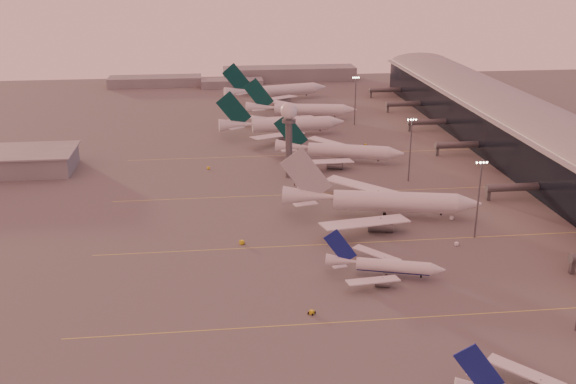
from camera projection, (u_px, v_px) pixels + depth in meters
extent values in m
plane|color=#4F4D4C|center=(329.00, 346.00, 149.91)|extent=(700.00, 700.00, 0.00)
cube|color=#E1D74F|center=(445.00, 316.00, 162.53)|extent=(180.00, 0.25, 0.02)
cube|color=#E1D74F|center=(395.00, 241.00, 204.63)|extent=(180.00, 0.25, 0.02)
cube|color=#E1D74F|center=(363.00, 192.00, 246.73)|extent=(180.00, 0.25, 0.02)
cube|color=#E1D74F|center=(338.00, 154.00, 293.50)|extent=(180.00, 0.25, 0.02)
cube|color=black|center=(555.00, 154.00, 261.55)|extent=(36.00, 360.00, 18.00)
cylinder|color=slate|center=(558.00, 131.00, 258.53)|extent=(10.08, 360.00, 10.08)
cube|color=slate|center=(558.00, 131.00, 258.46)|extent=(40.00, 362.00, 0.80)
cube|color=#52555A|center=(572.00, 266.00, 183.21)|extent=(1.20, 1.20, 4.40)
cylinder|color=#52555A|center=(516.00, 187.00, 237.78)|extent=(22.00, 2.80, 2.80)
cube|color=#52555A|center=(488.00, 194.00, 237.46)|extent=(1.20, 1.20, 4.40)
cylinder|color=#52555A|center=(460.00, 145.00, 290.17)|extent=(22.00, 2.80, 2.80)
cube|color=#52555A|center=(437.00, 151.00, 289.85)|extent=(1.20, 1.20, 4.40)
cylinder|color=#52555A|center=(430.00, 122.00, 329.46)|extent=(22.00, 2.80, 2.80)
cube|color=#52555A|center=(409.00, 127.00, 329.15)|extent=(1.20, 1.20, 4.40)
cylinder|color=#52555A|center=(406.00, 104.00, 368.75)|extent=(22.00, 2.80, 2.80)
cube|color=#52555A|center=(388.00, 108.00, 368.44)|extent=(1.20, 1.20, 4.40)
cylinder|color=#52555A|center=(387.00, 90.00, 406.17)|extent=(22.00, 2.80, 2.80)
cube|color=#52555A|center=(371.00, 94.00, 405.86)|extent=(1.20, 1.20, 4.40)
cylinder|color=#52555A|center=(289.00, 150.00, 259.02)|extent=(2.60, 2.60, 22.00)
cylinder|color=#52555A|center=(289.00, 121.00, 255.16)|extent=(5.20, 5.20, 1.20)
sphere|color=silver|center=(289.00, 111.00, 253.84)|extent=(6.40, 6.40, 6.40)
cylinder|color=#52555A|center=(289.00, 101.00, 252.60)|extent=(0.16, 0.16, 2.00)
cylinder|color=#52555A|center=(478.00, 199.00, 203.15)|extent=(0.56, 0.56, 25.00)
cube|color=#52555A|center=(482.00, 161.00, 199.12)|extent=(3.60, 0.25, 0.25)
sphere|color=#FFEABF|center=(477.00, 163.00, 199.09)|extent=(0.56, 0.56, 0.56)
sphere|color=#FFEABF|center=(480.00, 163.00, 199.20)|extent=(0.56, 0.56, 0.56)
sphere|color=#FFEABF|center=(484.00, 162.00, 199.31)|extent=(0.56, 0.56, 0.56)
sphere|color=#FFEABF|center=(487.00, 162.00, 199.42)|extent=(0.56, 0.56, 0.56)
cylinder|color=#52555A|center=(410.00, 150.00, 254.06)|extent=(0.56, 0.56, 25.00)
cube|color=#52555A|center=(412.00, 119.00, 250.03)|extent=(3.60, 0.25, 0.25)
sphere|color=#FFEABF|center=(408.00, 120.00, 250.00)|extent=(0.56, 0.56, 0.56)
sphere|color=#FFEABF|center=(411.00, 120.00, 250.11)|extent=(0.56, 0.56, 0.56)
sphere|color=#FFEABF|center=(413.00, 120.00, 250.22)|extent=(0.56, 0.56, 0.56)
sphere|color=#FFEABF|center=(416.00, 120.00, 250.33)|extent=(0.56, 0.56, 0.56)
cylinder|color=#52555A|center=(355.00, 101.00, 338.04)|extent=(0.56, 0.56, 25.00)
cube|color=#52555A|center=(356.00, 77.00, 334.01)|extent=(3.60, 0.25, 0.25)
sphere|color=#FFEABF|center=(353.00, 78.00, 333.98)|extent=(0.56, 0.56, 0.56)
sphere|color=#FFEABF|center=(355.00, 78.00, 334.09)|extent=(0.56, 0.56, 0.56)
sphere|color=#FFEABF|center=(357.00, 78.00, 334.20)|extent=(0.56, 0.56, 0.56)
sphere|color=#FFEABF|center=(359.00, 78.00, 334.30)|extent=(0.56, 0.56, 0.56)
cube|color=slate|center=(155.00, 81.00, 441.74)|extent=(60.00, 18.00, 6.00)
cube|color=slate|center=(289.00, 74.00, 460.39)|extent=(90.00, 20.00, 9.00)
cube|color=slate|center=(232.00, 83.00, 437.99)|extent=(40.00, 15.00, 5.00)
cube|color=silver|center=(525.00, 375.00, 135.97)|extent=(13.53, 13.49, 1.15)
cube|color=navy|center=(479.00, 371.00, 127.49)|extent=(9.69, 3.23, 10.88)
cube|color=silver|center=(477.00, 378.00, 132.75)|extent=(4.10, 3.96, 0.24)
cylinder|color=silver|center=(393.00, 268.00, 181.15)|extent=(19.91, 8.97, 3.37)
cylinder|color=navy|center=(393.00, 270.00, 181.41)|extent=(19.26, 7.95, 2.42)
cone|color=silver|center=(438.00, 271.00, 179.17)|extent=(4.64, 4.33, 3.37)
cone|color=silver|center=(341.00, 262.00, 183.36)|extent=(8.92, 5.63, 3.37)
cube|color=silver|center=(373.00, 282.00, 174.48)|extent=(14.68, 6.01, 1.06)
cylinder|color=slate|center=(382.00, 285.00, 176.41)|extent=(4.30, 3.21, 2.19)
cube|color=slate|center=(383.00, 281.00, 176.09)|extent=(0.32, 0.29, 1.35)
cube|color=silver|center=(377.00, 255.00, 189.84)|extent=(12.48, 12.45, 1.06)
cylinder|color=slate|center=(385.00, 264.00, 188.14)|extent=(4.30, 3.21, 2.19)
cube|color=slate|center=(385.00, 261.00, 187.82)|extent=(0.32, 0.29, 1.35)
cube|color=navy|center=(340.00, 248.00, 182.03)|extent=(8.93, 2.98, 10.04)
cube|color=silver|center=(340.00, 268.00, 179.78)|extent=(4.01, 2.02, 0.22)
cube|color=silver|center=(343.00, 256.00, 186.88)|extent=(3.78, 3.66, 0.22)
cylinder|color=black|center=(421.00, 278.00, 180.67)|extent=(0.44, 0.44, 0.89)
cylinder|color=black|center=(387.00, 272.00, 183.98)|extent=(1.06, 0.71, 0.97)
cylinder|color=black|center=(386.00, 278.00, 180.37)|extent=(1.06, 0.71, 0.97)
cylinder|color=silver|center=(395.00, 205.00, 221.56)|extent=(40.63, 14.64, 6.28)
cylinder|color=silver|center=(394.00, 209.00, 222.03)|extent=(39.47, 12.75, 4.52)
cone|color=silver|center=(469.00, 207.00, 219.37)|extent=(8.93, 7.79, 6.28)
cone|color=silver|center=(308.00, 200.00, 223.90)|extent=(17.81, 9.71, 6.28)
cube|color=silver|center=(365.00, 226.00, 207.15)|extent=(29.59, 14.29, 1.87)
cylinder|color=slate|center=(380.00, 230.00, 211.27)|extent=(8.47, 5.64, 4.08)
cube|color=slate|center=(380.00, 225.00, 210.78)|extent=(0.35, 0.31, 2.51)
cube|color=silver|center=(364.00, 190.00, 238.50)|extent=(26.36, 23.74, 1.87)
cylinder|color=slate|center=(378.00, 201.00, 235.21)|extent=(8.47, 5.64, 4.08)
cube|color=slate|center=(378.00, 197.00, 234.72)|extent=(0.35, 0.31, 2.51)
cube|color=#9FA2A6|center=(306.00, 179.00, 221.49)|extent=(17.10, 4.03, 18.64)
cube|color=silver|center=(305.00, 208.00, 216.59)|extent=(8.25, 4.69, 0.25)
cube|color=silver|center=(309.00, 191.00, 231.18)|extent=(7.92, 7.11, 0.25)
cylinder|color=black|center=(441.00, 217.00, 221.46)|extent=(0.51, 0.51, 1.01)
cylinder|color=black|center=(384.00, 213.00, 225.22)|extent=(1.20, 0.73, 1.11)
cylinder|color=black|center=(384.00, 218.00, 221.04)|extent=(1.20, 0.73, 1.11)
cylinder|color=silver|center=(348.00, 153.00, 280.34)|extent=(33.32, 15.00, 5.36)
cylinder|color=silver|center=(348.00, 156.00, 280.74)|extent=(32.23, 13.37, 3.86)
cone|color=silver|center=(396.00, 156.00, 276.88)|extent=(7.73, 7.03, 5.36)
cone|color=silver|center=(292.00, 149.00, 284.23)|extent=(14.90, 9.26, 5.36)
cube|color=silver|center=(324.00, 164.00, 269.15)|extent=(24.74, 9.97, 1.59)
cylinder|color=slate|center=(335.00, 168.00, 272.23)|extent=(7.18, 5.24, 3.48)
cube|color=slate|center=(335.00, 165.00, 271.81)|extent=(0.33, 0.30, 2.14)
cube|color=silver|center=(333.00, 146.00, 295.01)|extent=(20.94, 21.08, 1.59)
cylinder|color=slate|center=(341.00, 153.00, 291.99)|extent=(7.18, 5.24, 3.48)
cube|color=slate|center=(341.00, 150.00, 291.56)|extent=(0.33, 0.30, 2.14)
cube|color=#063431|center=(291.00, 134.00, 282.20)|extent=(14.17, 4.70, 15.86)
cube|color=silver|center=(289.00, 153.00, 278.27)|extent=(6.72, 3.36, 0.23)
cube|color=silver|center=(294.00, 145.00, 290.17)|extent=(6.33, 6.17, 0.23)
cylinder|color=black|center=(378.00, 163.00, 279.25)|extent=(0.46, 0.46, 0.92)
cylinder|color=black|center=(342.00, 159.00, 283.79)|extent=(1.11, 0.74, 1.02)
cylinder|color=black|center=(341.00, 162.00, 280.03)|extent=(1.11, 0.74, 1.02)
cylinder|color=silver|center=(291.00, 126.00, 321.87)|extent=(37.76, 8.46, 6.04)
cylinder|color=silver|center=(291.00, 129.00, 322.32)|extent=(36.90, 6.72, 4.35)
cone|color=silver|center=(337.00, 124.00, 325.65)|extent=(7.63, 6.50, 6.04)
cone|color=silver|center=(236.00, 127.00, 317.11)|extent=(16.06, 7.05, 6.04)
cube|color=silver|center=(278.00, 138.00, 306.07)|extent=(26.44, 19.66, 1.79)
cylinder|color=slate|center=(286.00, 140.00, 311.13)|extent=(7.49, 4.39, 3.93)
cube|color=slate|center=(286.00, 137.00, 310.65)|extent=(0.33, 0.28, 2.42)
cube|color=silver|center=(267.00, 122.00, 335.25)|extent=(27.37, 16.92, 1.79)
cylinder|color=slate|center=(278.00, 128.00, 333.41)|extent=(7.49, 4.39, 3.93)
cube|color=slate|center=(277.00, 125.00, 332.93)|extent=(0.33, 0.28, 2.42)
cube|color=#063431|center=(234.00, 112.00, 314.55)|extent=(16.60, 1.44, 17.87)
cube|color=silver|center=(237.00, 131.00, 310.30)|extent=(7.64, 5.95, 0.26)
cube|color=silver|center=(234.00, 123.00, 323.73)|extent=(7.74, 5.26, 0.26)
cylinder|color=black|center=(320.00, 133.00, 325.54)|extent=(0.52, 0.52, 1.04)
cylinder|color=black|center=(284.00, 133.00, 324.72)|extent=(1.18, 0.59, 1.15)
cylinder|color=black|center=(286.00, 135.00, 320.47)|extent=(1.18, 0.59, 1.15)
cylinder|color=silver|center=(309.00, 112.00, 352.50)|extent=(36.36, 11.79, 5.79)
cylinder|color=silver|center=(309.00, 114.00, 352.94)|extent=(35.38, 10.07, 4.17)
cone|color=silver|center=(350.00, 112.00, 351.40)|extent=(7.83, 6.88, 5.79)
cone|color=silver|center=(260.00, 110.00, 353.57)|extent=(15.82, 8.26, 5.79)
cube|color=silver|center=(290.00, 120.00, 339.10)|extent=(26.64, 13.89, 1.71)
cylinder|color=slate|center=(299.00, 123.00, 343.03)|extent=(7.49, 4.89, 3.76)
cube|color=slate|center=(299.00, 120.00, 342.57)|extent=(0.34, 0.30, 2.32)
cube|color=silver|center=(293.00, 107.00, 367.50)|extent=(24.30, 20.74, 1.71)
cylinder|color=slate|center=(301.00, 113.00, 364.71)|extent=(7.49, 4.89, 3.76)
cube|color=slate|center=(301.00, 110.00, 364.25)|extent=(0.34, 0.30, 2.32)
cube|color=#063431|center=(259.00, 97.00, 351.28)|extent=(15.76, 3.05, 17.13)
cube|color=silver|center=(259.00, 112.00, 347.00)|extent=(7.40, 4.44, 0.25)
cube|color=silver|center=(261.00, 107.00, 360.06)|extent=(7.16, 6.17, 0.25)
cylinder|color=black|center=(335.00, 119.00, 353.01)|extent=(0.50, 0.50, 1.00)
cylinder|color=black|center=(303.00, 117.00, 355.91)|extent=(1.17, 0.68, 1.10)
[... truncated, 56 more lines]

